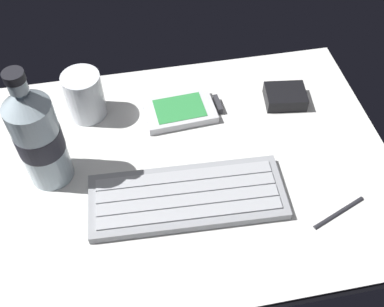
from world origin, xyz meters
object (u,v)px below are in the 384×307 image
keyboard (187,197)px  water_bottle (38,136)px  charger_block (285,96)px  stylus_pen (339,212)px  juice_cup (85,97)px  handheld_device (183,110)px

keyboard → water_bottle: size_ratio=1.42×
keyboard → water_bottle: water_bottle is taller
charger_block → stylus_pen: size_ratio=0.74×
juice_cup → water_bottle: 14.59cm
keyboard → handheld_device: 17.93cm
water_bottle → charger_block: 42.22cm
water_bottle → stylus_pen: bearing=-20.1°
water_bottle → charger_block: size_ratio=2.97×
charger_block → stylus_pen: charger_block is taller
juice_cup → charger_block: (34.43, -3.57, -2.71)cm
keyboard → stylus_pen: keyboard is taller
handheld_device → water_bottle: (-22.37, -9.12, 8.28)cm
handheld_device → water_bottle: 25.54cm
handheld_device → charger_block: size_ratio=1.88×
keyboard → juice_cup: (-13.63, 20.83, 3.10)cm
water_bottle → juice_cup: bearing=63.2°
handheld_device → juice_cup: (-16.22, 3.09, 3.18)cm
handheld_device → stylus_pen: size_ratio=1.38×
stylus_pen → juice_cup: bearing=120.5°
handheld_device → stylus_pen: bearing=-52.1°
water_bottle → stylus_pen: 44.77cm
handheld_device → charger_block: bearing=-1.5°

